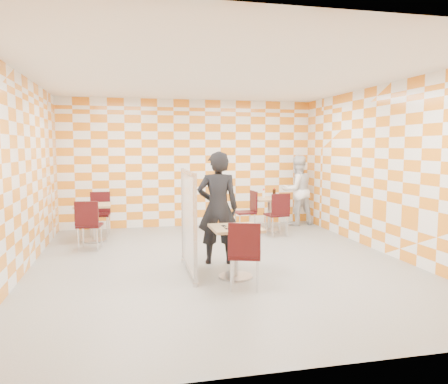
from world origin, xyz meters
name	(u,v)px	position (x,y,z in m)	size (l,w,h in m)	color
room_shell	(214,170)	(0.00, 0.54, 1.50)	(7.00, 7.00, 7.00)	gray
main_table	(236,243)	(0.05, -0.82, 0.51)	(0.70, 0.70, 0.75)	tan
second_table	(269,209)	(1.64, 2.43, 0.51)	(0.70, 0.70, 0.75)	tan
empty_table	(93,216)	(-2.15, 2.18, 0.51)	(0.70, 0.70, 0.75)	tan
chair_main_front	(245,250)	(0.02, -1.40, 0.54)	(0.53, 0.54, 0.92)	#380B0E
chair_second_front	(278,211)	(1.64, 1.81, 0.54)	(0.47, 0.48, 0.92)	#380B0E
chair_second_side	(249,208)	(1.15, 2.37, 0.54)	(0.45, 0.44, 0.92)	#380B0E
chair_empty_near	(88,221)	(-2.18, 1.37, 0.54)	(0.48, 0.49, 0.92)	#380B0E
chair_empty_far	(100,210)	(-2.05, 2.80, 0.54)	(0.45, 0.46, 0.92)	#380B0E
partition	(189,222)	(-0.59, -0.45, 0.79)	(0.08, 1.38, 1.55)	white
man_dark	(218,208)	(-0.04, 0.02, 0.91)	(0.67, 0.44, 1.83)	black
man_white	(297,190)	(2.55, 3.05, 0.84)	(0.82, 0.64, 1.69)	white
pizza_on_foil	(236,226)	(0.05, -0.83, 0.77)	(0.40, 0.40, 0.04)	silver
sport_bottle	(264,194)	(1.54, 2.56, 0.84)	(0.06, 0.06, 0.20)	white
soda_bottle	(274,193)	(1.75, 2.42, 0.85)	(0.07, 0.07, 0.23)	black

